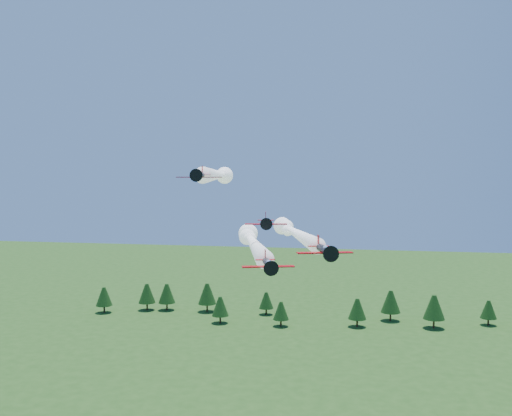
% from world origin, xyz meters
% --- Properties ---
extents(plane_lead, '(15.41, 41.13, 3.70)m').
position_xyz_m(plane_lead, '(-5.50, 13.65, 38.71)').
color(plane_lead, black).
rests_on(plane_lead, ground).
extents(plane_left, '(11.59, 48.42, 3.70)m').
position_xyz_m(plane_left, '(-14.25, 25.22, 50.07)').
color(plane_left, black).
rests_on(plane_left, ground).
extents(plane_right, '(17.19, 43.66, 3.70)m').
position_xyz_m(plane_right, '(0.37, 26.02, 39.14)').
color(plane_right, black).
rests_on(plane_right, ground).
extents(plane_slot, '(6.76, 7.40, 2.36)m').
position_xyz_m(plane_slot, '(-2.02, 7.02, 42.67)').
color(plane_slot, black).
rests_on(plane_slot, ground).
extents(treeline, '(171.48, 20.75, 10.86)m').
position_xyz_m(treeline, '(-3.78, 111.76, 6.08)').
color(treeline, '#382314').
rests_on(treeline, ground).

